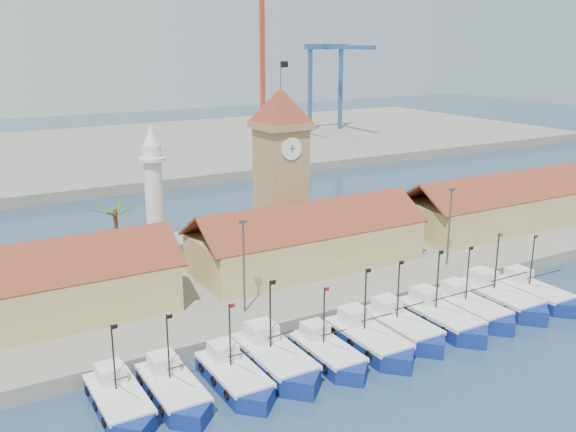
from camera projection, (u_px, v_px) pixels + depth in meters
ground at (425, 346)px, 57.49m from camera, size 400.00×400.00×0.00m
quay at (289, 261)px, 77.25m from camera, size 140.00×32.00×1.50m
terminal at (102, 153)px, 148.72m from camera, size 240.00×80.00×2.00m
boat_0 at (120, 403)px, 47.19m from camera, size 3.40×9.31×7.05m
boat_1 at (174, 392)px, 48.70m from camera, size 3.44×9.44×7.14m
boat_2 at (236, 378)px, 50.62m from camera, size 3.45×9.45×7.15m
boat_3 at (276, 361)px, 53.14m from camera, size 3.90×10.68×8.08m
boat_4 at (329, 355)px, 54.44m from camera, size 3.34×9.16×6.93m
boat_5 at (370, 341)px, 56.67m from camera, size 3.73×10.22×7.73m
boat_6 at (403, 329)px, 59.20m from camera, size 3.63×9.95×7.53m
boat_7 at (442, 319)px, 61.08m from camera, size 3.80×10.41×7.88m
boat_8 at (472, 310)px, 63.30m from camera, size 3.62×9.91×7.50m
boat_9 at (501, 299)px, 65.66m from camera, size 3.92×10.73×8.12m
boat_10 at (536, 295)px, 67.09m from camera, size 3.59×9.83×7.44m
hall_left at (5, 300)px, 57.50m from camera, size 31.20×10.13×7.61m
hall_center at (307, 244)px, 73.06m from camera, size 27.04×10.13×7.61m
hall_right at (503, 208)px, 88.62m from camera, size 31.20×10.13×7.61m
clock_tower at (281, 167)px, 75.91m from camera, size 5.80×5.80×22.70m
minaret at (154, 197)px, 70.88m from camera, size 3.00×3.00×16.30m
palm_tree at (117, 239)px, 67.72m from camera, size 5.60×5.03×8.39m
lamp_posts at (353, 241)px, 65.98m from camera, size 80.70×0.25×9.03m
crane_red_right at (265, 41)px, 156.27m from camera, size 1.00×31.29×43.44m
gantry at (333, 64)px, 170.99m from camera, size 13.00×22.00×23.20m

